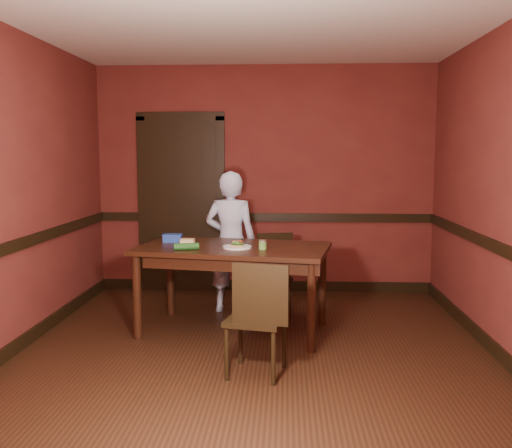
# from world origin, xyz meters

# --- Properties ---
(floor) EXTENTS (4.00, 4.50, 0.01)m
(floor) POSITION_xyz_m (0.00, 0.00, 0.00)
(floor) COLOR black
(floor) RESTS_ON ground
(ceiling) EXTENTS (4.00, 4.50, 0.01)m
(ceiling) POSITION_xyz_m (0.00, 0.00, 2.70)
(ceiling) COLOR beige
(ceiling) RESTS_ON ground
(wall_back) EXTENTS (4.00, 0.02, 2.70)m
(wall_back) POSITION_xyz_m (0.00, 2.25, 1.35)
(wall_back) COLOR maroon
(wall_back) RESTS_ON ground
(wall_front) EXTENTS (4.00, 0.02, 2.70)m
(wall_front) POSITION_xyz_m (0.00, -2.25, 1.35)
(wall_front) COLOR maroon
(wall_front) RESTS_ON ground
(wall_left) EXTENTS (0.02, 4.50, 2.70)m
(wall_left) POSITION_xyz_m (-2.00, 0.00, 1.35)
(wall_left) COLOR maroon
(wall_left) RESTS_ON ground
(wall_right) EXTENTS (0.02, 4.50, 2.70)m
(wall_right) POSITION_xyz_m (2.00, 0.00, 1.35)
(wall_right) COLOR maroon
(wall_right) RESTS_ON ground
(dado_back) EXTENTS (4.00, 0.03, 0.10)m
(dado_back) POSITION_xyz_m (0.00, 2.23, 0.90)
(dado_back) COLOR black
(dado_back) RESTS_ON ground
(dado_left) EXTENTS (0.03, 4.50, 0.10)m
(dado_left) POSITION_xyz_m (-1.99, 0.00, 0.90)
(dado_left) COLOR black
(dado_left) RESTS_ON ground
(dado_right) EXTENTS (0.03, 4.50, 0.10)m
(dado_right) POSITION_xyz_m (1.99, 0.00, 0.90)
(dado_right) COLOR black
(dado_right) RESTS_ON ground
(baseboard_back) EXTENTS (4.00, 0.03, 0.12)m
(baseboard_back) POSITION_xyz_m (0.00, 2.23, 0.06)
(baseboard_back) COLOR black
(baseboard_back) RESTS_ON ground
(baseboard_left) EXTENTS (0.03, 4.50, 0.12)m
(baseboard_left) POSITION_xyz_m (-1.99, 0.00, 0.06)
(baseboard_left) COLOR black
(baseboard_left) RESTS_ON ground
(baseboard_right) EXTENTS (0.03, 4.50, 0.12)m
(baseboard_right) POSITION_xyz_m (1.99, 0.00, 0.06)
(baseboard_right) COLOR black
(baseboard_right) RESTS_ON ground
(door) EXTENTS (1.05, 0.07, 2.20)m
(door) POSITION_xyz_m (-1.00, 2.22, 1.09)
(door) COLOR black
(door) RESTS_ON ground
(dining_table) EXTENTS (1.87, 1.25, 0.81)m
(dining_table) POSITION_xyz_m (-0.23, 0.61, 0.41)
(dining_table) COLOR black
(dining_table) RESTS_ON floor
(chair_far) EXTENTS (0.48, 0.48, 0.83)m
(chair_far) POSITION_xyz_m (0.10, 1.20, 0.42)
(chair_far) COLOR black
(chair_far) RESTS_ON floor
(chair_near) EXTENTS (0.49, 0.49, 0.88)m
(chair_near) POSITION_xyz_m (0.04, -0.43, 0.44)
(chair_near) COLOR black
(chair_near) RESTS_ON floor
(person) EXTENTS (0.58, 0.41, 1.48)m
(person) POSITION_xyz_m (-0.32, 1.30, 0.74)
(person) COLOR silver
(person) RESTS_ON floor
(sandwich_plate) EXTENTS (0.26, 0.26, 0.07)m
(sandwich_plate) POSITION_xyz_m (-0.18, 0.51, 0.83)
(sandwich_plate) COLOR white
(sandwich_plate) RESTS_ON dining_table
(sauce_jar) EXTENTS (0.07, 0.07, 0.09)m
(sauce_jar) POSITION_xyz_m (0.05, 0.44, 0.85)
(sauce_jar) COLOR #639A41
(sauce_jar) RESTS_ON dining_table
(cheese_saucer) EXTENTS (0.17, 0.17, 0.05)m
(cheese_saucer) POSITION_xyz_m (-0.66, 0.68, 0.83)
(cheese_saucer) COLOR white
(cheese_saucer) RESTS_ON dining_table
(food_tub) EXTENTS (0.19, 0.13, 0.08)m
(food_tub) POSITION_xyz_m (-0.83, 0.83, 0.85)
(food_tub) COLOR #294DB5
(food_tub) RESTS_ON dining_table
(wrapped_veg) EXTENTS (0.23, 0.11, 0.06)m
(wrapped_veg) POSITION_xyz_m (-0.62, 0.38, 0.84)
(wrapped_veg) COLOR #1B531A
(wrapped_veg) RESTS_ON dining_table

